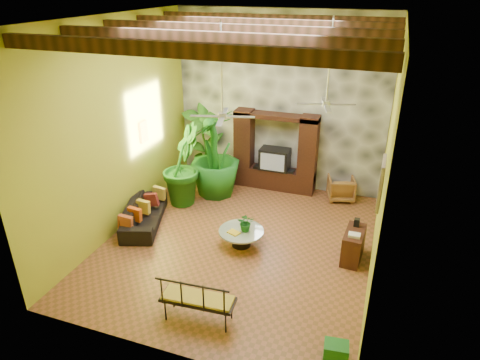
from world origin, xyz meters
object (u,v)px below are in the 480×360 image
at_px(tall_plant_c, 215,154).
at_px(green_bin, 336,352).
at_px(sofa, 144,214).
at_px(coffee_table, 241,236).
at_px(iron_bench, 196,298).
at_px(ceiling_fan_back, 327,94).
at_px(tall_plant_b, 182,165).
at_px(wicker_armchair, 341,188).
at_px(ceiling_fan_front, 222,106).
at_px(side_console, 353,245).
at_px(tall_plant_a, 204,141).
at_px(entertainment_center, 275,157).

distance_m(tall_plant_c, green_bin, 6.50).
relative_size(sofa, coffee_table, 1.96).
bearing_deg(iron_bench, ceiling_fan_back, 65.87).
distance_m(tall_plant_b, tall_plant_c, 1.00).
xyz_separation_m(wicker_armchair, tall_plant_c, (-3.44, -0.87, 0.91)).
xyz_separation_m(ceiling_fan_back, tall_plant_b, (-3.74, 0.24, -2.30)).
bearing_deg(tall_plant_c, tall_plant_b, -132.24).
height_order(ceiling_fan_front, tall_plant_b, ceiling_fan_front).
relative_size(tall_plant_c, side_console, 2.81).
relative_size(sofa, wicker_armchair, 2.83).
bearing_deg(iron_bench, side_console, 46.33).
bearing_deg(side_console, ceiling_fan_back, 139.39).
distance_m(tall_plant_a, iron_bench, 6.36).
bearing_deg(tall_plant_a, sofa, -95.19).
height_order(entertainment_center, sofa, entertainment_center).
bearing_deg(entertainment_center, side_console, -48.24).
relative_size(wicker_armchair, green_bin, 1.85).
bearing_deg(sofa, wicker_armchair, -74.24).
bearing_deg(green_bin, tall_plant_a, 129.76).
height_order(coffee_table, iron_bench, iron_bench).
bearing_deg(ceiling_fan_back, coffee_table, -139.42).
xyz_separation_m(sofa, side_console, (5.13, 0.24, 0.05)).
height_order(tall_plant_b, tall_plant_c, tall_plant_c).
relative_size(ceiling_fan_front, ceiling_fan_back, 1.00).
distance_m(ceiling_fan_front, ceiling_fan_back, 2.41).
height_order(tall_plant_a, green_bin, tall_plant_a).
bearing_deg(green_bin, iron_bench, 179.25).
height_order(tall_plant_c, iron_bench, tall_plant_c).
bearing_deg(entertainment_center, coffee_table, -88.34).
height_order(ceiling_fan_back, side_console, ceiling_fan_back).
distance_m(coffee_table, side_console, 2.53).
bearing_deg(ceiling_fan_back, iron_bench, -110.29).
bearing_deg(tall_plant_a, wicker_armchair, -1.46).
height_order(ceiling_fan_back, tall_plant_c, ceiling_fan_back).
xyz_separation_m(ceiling_fan_front, tall_plant_a, (-2.04, 3.55, -2.21)).
xyz_separation_m(wicker_armchair, coffee_table, (-1.87, -3.13, -0.07)).
bearing_deg(side_console, ceiling_fan_front, -163.73).
distance_m(wicker_armchair, coffee_table, 3.65).
bearing_deg(ceiling_fan_back, sofa, -163.66).
bearing_deg(coffee_table, tall_plant_b, 145.62).
bearing_deg(sofa, tall_plant_c, -44.26).
height_order(wicker_armchair, iron_bench, iron_bench).
distance_m(wicker_armchair, iron_bench, 6.03).
height_order(wicker_armchair, coffee_table, wicker_armchair).
bearing_deg(wicker_armchair, tall_plant_c, -1.69).
height_order(ceiling_fan_front, iron_bench, ceiling_fan_front).
xyz_separation_m(sofa, tall_plant_c, (1.06, 2.18, 0.94)).
bearing_deg(ceiling_fan_back, entertainment_center, 129.57).
xyz_separation_m(entertainment_center, side_console, (2.60, -2.91, -0.61)).
relative_size(ceiling_fan_front, wicker_armchair, 2.56).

